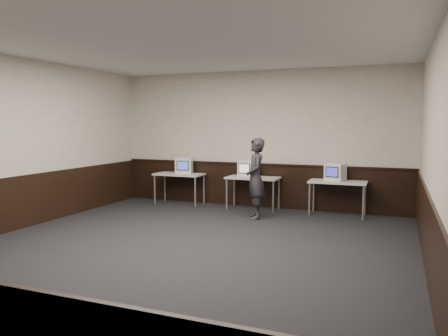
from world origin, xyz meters
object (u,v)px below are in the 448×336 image
object	(u,v)px
desk_center	(253,180)
person	(256,178)
emac_right	(335,172)
desk_left	(179,176)
emac_left	(184,166)
emac_center	(248,168)
desk_right	(338,184)

from	to	relation	value
desk_center	person	size ratio (longest dim) A/B	0.72
emac_right	person	distance (m)	1.76
desk_center	person	world-z (taller)	person
emac_right	desk_left	bearing A→B (deg)	-166.68
desk_left	emac_left	xyz separation A→B (m)	(0.12, 0.03, 0.27)
emac_right	emac_center	bearing A→B (deg)	-167.46
emac_left	emac_right	size ratio (longest dim) A/B	1.09
emac_left	person	xyz separation A→B (m)	(2.13, -0.93, -0.11)
desk_left	desk_center	xyz separation A→B (m)	(1.90, 0.00, 0.00)
desk_left	emac_center	bearing A→B (deg)	1.21
desk_center	person	xyz separation A→B (m)	(0.35, -0.90, 0.16)
desk_left	emac_right	world-z (taller)	emac_right
desk_left	desk_center	world-z (taller)	same
desk_left	emac_center	distance (m)	1.79
desk_left	person	xyz separation A→B (m)	(2.25, -0.90, 0.16)
desk_left	person	size ratio (longest dim) A/B	0.72
desk_right	desk_left	bearing A→B (deg)	180.00
emac_center	emac_right	world-z (taller)	same
desk_center	emac_right	xyz separation A→B (m)	(1.84, 0.02, 0.26)
desk_center	desk_right	world-z (taller)	same
emac_right	person	size ratio (longest dim) A/B	0.28
desk_left	emac_center	size ratio (longest dim) A/B	2.72
emac_right	desk_center	bearing A→B (deg)	-166.33
desk_left	desk_right	bearing A→B (deg)	0.00
emac_left	emac_center	bearing A→B (deg)	-17.24
emac_left	emac_center	size ratio (longest dim) A/B	1.15
desk_left	emac_left	bearing A→B (deg)	15.64
emac_center	emac_left	bearing A→B (deg)	-172.60
person	desk_right	bearing A→B (deg)	95.26
desk_right	emac_right	size ratio (longest dim) A/B	2.57
desk_right	emac_center	distance (m)	2.05
desk_left	desk_right	xyz separation A→B (m)	(3.80, 0.00, 0.00)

